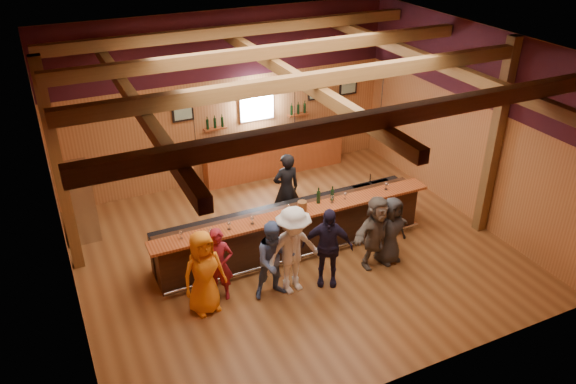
# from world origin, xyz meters

# --- Properties ---
(room) EXTENTS (9.04, 9.00, 4.52)m
(room) POSITION_xyz_m (0.00, 0.06, 3.21)
(room) COLOR brown
(room) RESTS_ON ground
(bar_counter) EXTENTS (6.30, 1.07, 1.11)m
(bar_counter) POSITION_xyz_m (0.02, 0.15, 0.52)
(bar_counter) COLOR black
(bar_counter) RESTS_ON ground
(back_bar_cabinet) EXTENTS (4.00, 0.52, 0.95)m
(back_bar_cabinet) POSITION_xyz_m (1.20, 3.72, 0.48)
(back_bar_cabinet) COLOR brown
(back_bar_cabinet) RESTS_ON ground
(window) EXTENTS (0.95, 0.09, 0.95)m
(window) POSITION_xyz_m (0.80, 3.95, 2.05)
(window) COLOR silver
(window) RESTS_ON room
(framed_pictures) EXTENTS (5.35, 0.05, 0.45)m
(framed_pictures) POSITION_xyz_m (1.67, 3.94, 2.10)
(framed_pictures) COLOR black
(framed_pictures) RESTS_ON room
(wine_shelves) EXTENTS (3.00, 0.18, 0.30)m
(wine_shelves) POSITION_xyz_m (0.80, 3.88, 1.62)
(wine_shelves) COLOR brown
(wine_shelves) RESTS_ON room
(pendant_lights) EXTENTS (4.24, 0.24, 1.37)m
(pendant_lights) POSITION_xyz_m (0.00, 0.00, 2.71)
(pendant_lights) COLOR black
(pendant_lights) RESTS_ON room
(stainless_fridge) EXTENTS (0.70, 0.70, 1.80)m
(stainless_fridge) POSITION_xyz_m (-4.10, 2.60, 0.90)
(stainless_fridge) COLOR silver
(stainless_fridge) RESTS_ON ground
(customer_orange) EXTENTS (0.91, 0.68, 1.71)m
(customer_orange) POSITION_xyz_m (-2.33, -1.01, 0.85)
(customer_orange) COLOR orange
(customer_orange) RESTS_ON ground
(customer_redvest) EXTENTS (0.66, 0.55, 1.54)m
(customer_redvest) POSITION_xyz_m (-1.97, -0.78, 0.77)
(customer_redvest) COLOR maroon
(customer_redvest) RESTS_ON ground
(customer_denim) EXTENTS (0.85, 0.69, 1.65)m
(customer_denim) POSITION_xyz_m (-0.98, -1.17, 0.83)
(customer_denim) COLOR #4D649A
(customer_denim) RESTS_ON ground
(customer_white) EXTENTS (1.29, 0.84, 1.87)m
(customer_white) POSITION_xyz_m (-0.59, -1.19, 0.94)
(customer_white) COLOR white
(customer_white) RESTS_ON ground
(customer_navy) EXTENTS (1.08, 0.85, 1.71)m
(customer_navy) POSITION_xyz_m (0.12, -1.25, 0.86)
(customer_navy) COLOR #1F1A34
(customer_navy) RESTS_ON ground
(customer_brown) EXTENTS (1.56, 0.77, 1.61)m
(customer_brown) POSITION_xyz_m (1.35, -1.13, 0.81)
(customer_brown) COLOR #635A4F
(customer_brown) RESTS_ON ground
(customer_dark) EXTENTS (0.82, 0.61, 1.52)m
(customer_dark) POSITION_xyz_m (1.69, -1.16, 0.76)
(customer_dark) COLOR #2A2B2D
(customer_dark) RESTS_ON ground
(bartender) EXTENTS (0.66, 0.44, 1.78)m
(bartender) POSITION_xyz_m (0.38, 1.21, 0.89)
(bartender) COLOR black
(bartender) RESTS_ON ground
(ice_bucket) EXTENTS (0.20, 0.20, 0.21)m
(ice_bucket) POSITION_xyz_m (0.11, -0.16, 1.22)
(ice_bucket) COLOR olive
(ice_bucket) RESTS_ON bar_counter
(bottle_a) EXTENTS (0.08, 0.08, 0.37)m
(bottle_a) POSITION_xyz_m (0.57, -0.02, 1.25)
(bottle_a) COLOR black
(bottle_a) RESTS_ON bar_counter
(bottle_b) EXTENTS (0.07, 0.07, 0.34)m
(bottle_b) POSITION_xyz_m (0.90, -0.04, 1.24)
(bottle_b) COLOR black
(bottle_b) RESTS_ON bar_counter
(glass_a) EXTENTS (0.08, 0.08, 0.18)m
(glass_a) POSITION_xyz_m (-2.48, -0.12, 1.24)
(glass_a) COLOR silver
(glass_a) RESTS_ON bar_counter
(glass_b) EXTENTS (0.07, 0.07, 0.16)m
(glass_b) POSITION_xyz_m (-1.93, -0.25, 1.23)
(glass_b) COLOR silver
(glass_b) RESTS_ON bar_counter
(glass_c) EXTENTS (0.08, 0.08, 0.18)m
(glass_c) POSITION_xyz_m (-1.53, -0.20, 1.24)
(glass_c) COLOR silver
(glass_c) RESTS_ON bar_counter
(glass_d) EXTENTS (0.08, 0.08, 0.19)m
(glass_d) POSITION_xyz_m (-1.04, -0.21, 1.25)
(glass_d) COLOR silver
(glass_d) RESTS_ON bar_counter
(glass_e) EXTENTS (0.08, 0.08, 0.18)m
(glass_e) POSITION_xyz_m (-0.18, -0.12, 1.24)
(glass_e) COLOR silver
(glass_e) RESTS_ON bar_counter
(glass_f) EXTENTS (0.08, 0.08, 0.17)m
(glass_f) POSITION_xyz_m (0.85, -0.13, 1.23)
(glass_f) COLOR silver
(glass_f) RESTS_ON bar_counter
(glass_g) EXTENTS (0.07, 0.07, 0.17)m
(glass_g) POSITION_xyz_m (1.17, -0.12, 1.23)
(glass_g) COLOR silver
(glass_g) RESTS_ON bar_counter
(glass_h) EXTENTS (0.08, 0.08, 0.18)m
(glass_h) POSITION_xyz_m (2.22, -0.14, 1.24)
(glass_h) COLOR silver
(glass_h) RESTS_ON bar_counter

